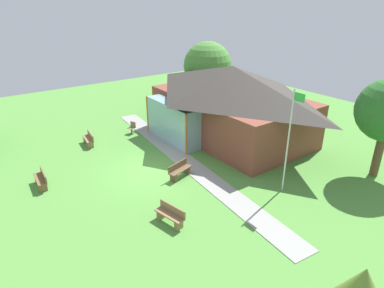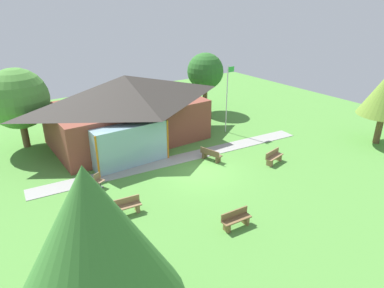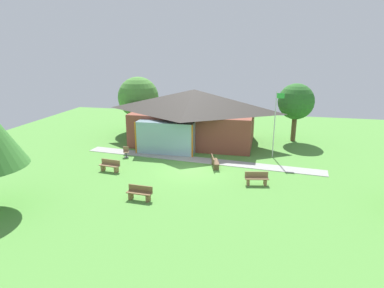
{
  "view_description": "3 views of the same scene",
  "coord_description": "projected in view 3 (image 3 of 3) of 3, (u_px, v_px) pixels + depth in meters",
  "views": [
    {
      "loc": [
        14.96,
        -8.06,
        9.08
      ],
      "look_at": [
        0.18,
        2.68,
        1.04
      ],
      "focal_mm": 31.35,
      "sensor_mm": 36.0,
      "label": 1
    },
    {
      "loc": [
        -11.25,
        -15.37,
        10.05
      ],
      "look_at": [
        0.18,
        1.13,
        1.42
      ],
      "focal_mm": 32.33,
      "sensor_mm": 36.0,
      "label": 2
    },
    {
      "loc": [
        5.0,
        -22.29,
        8.61
      ],
      "look_at": [
        -0.67,
        2.99,
        1.06
      ],
      "focal_mm": 31.38,
      "sensor_mm": 36.0,
      "label": 3
    }
  ],
  "objects": [
    {
      "name": "ground_plane",
      "position": [
        192.0,
        170.0,
        24.33
      ],
      "size": [
        44.0,
        44.0,
        0.0
      ],
      "primitive_type": "plane",
      "color": "#54933D"
    },
    {
      "name": "pavilion",
      "position": [
        193.0,
        116.0,
        30.54
      ],
      "size": [
        11.66,
        8.17,
        4.92
      ],
      "color": "brown",
      "rests_on": "ground_plane"
    },
    {
      "name": "footpath",
      "position": [
        198.0,
        160.0,
        26.43
      ],
      "size": [
        19.2,
        3.13,
        0.03
      ],
      "primitive_type": "cube",
      "rotation": [
        0.0,
        0.0,
        -0.1
      ],
      "color": "#999993",
      "rests_on": "ground_plane"
    },
    {
      "name": "flagpole",
      "position": [
        275.0,
        121.0,
        26.42
      ],
      "size": [
        0.64,
        0.08,
        5.31
      ],
      "color": "silver",
      "rests_on": "ground_plane"
    },
    {
      "name": "bench_rear_near_path",
      "position": [
        215.0,
        162.0,
        24.72
      ],
      "size": [
        0.83,
        1.56,
        0.84
      ],
      "rotation": [
        0.0,
        0.0,
        4.99
      ],
      "color": "brown",
      "rests_on": "ground_plane"
    },
    {
      "name": "bench_mid_left",
      "position": [
        110.0,
        166.0,
        23.95
      ],
      "size": [
        1.54,
        0.62,
        0.84
      ],
      "rotation": [
        0.0,
        0.0,
        3.02
      ],
      "color": "olive",
      "rests_on": "ground_plane"
    },
    {
      "name": "bench_mid_right",
      "position": [
        257.0,
        179.0,
        21.62
      ],
      "size": [
        1.56,
        0.74,
        0.84
      ],
      "rotation": [
        0.0,
        0.0,
        3.35
      ],
      "color": "olive",
      "rests_on": "ground_plane"
    },
    {
      "name": "bench_front_center",
      "position": [
        140.0,
        193.0,
        19.49
      ],
      "size": [
        1.53,
        0.54,
        0.84
      ],
      "rotation": [
        0.0,
        0.0,
        3.08
      ],
      "color": "brown",
      "rests_on": "ground_plane"
    },
    {
      "name": "patio_chair_west",
      "position": [
        126.0,
        152.0,
        27.04
      ],
      "size": [
        0.58,
        0.58,
        0.86
      ],
      "rotation": [
        0.0,
        0.0,
        3.56
      ],
      "color": "#8C6B4C",
      "rests_on": "ground_plane"
    },
    {
      "name": "tree_behind_pavilion_left",
      "position": [
        138.0,
        97.0,
        34.69
      ],
      "size": [
        4.19,
        4.19,
        5.66
      ],
      "color": "brown",
      "rests_on": "ground_plane"
    },
    {
      "name": "tree_behind_pavilion_right",
      "position": [
        296.0,
        102.0,
        30.84
      ],
      "size": [
        3.3,
        3.3,
        5.4
      ],
      "color": "brown",
      "rests_on": "ground_plane"
    }
  ]
}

